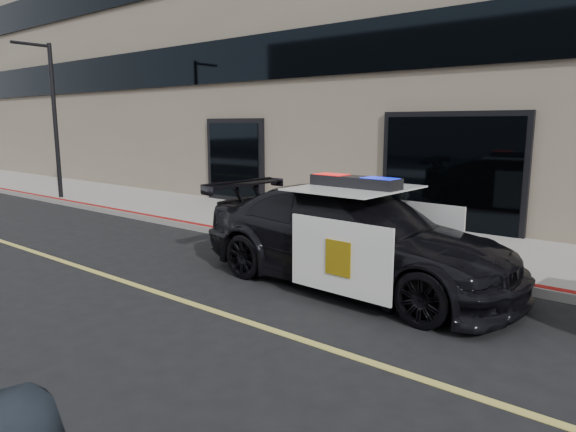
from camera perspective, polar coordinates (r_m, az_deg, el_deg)
The scene contains 5 objects.
ground at distance 6.41m, azimuth 1.77°, elevation -13.68°, with size 120.00×120.00×0.00m, color black.
sidewalk_n at distance 10.83m, azimuth 18.83°, elevation -3.78°, with size 60.00×3.50×0.15m, color gray.
police_car at distance 8.35m, azimuth 7.31°, elevation -2.28°, with size 2.73×5.61×1.78m.
fire_hydrant at distance 11.57m, azimuth 1.92°, elevation -0.27°, with size 0.32×0.45×0.72m.
street_light at distance 18.72m, azimuth -24.69°, elevation 10.27°, with size 0.14×1.26×4.98m.
Camera 1 is at (3.52, -4.68, 2.60)m, focal length 32.00 mm.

